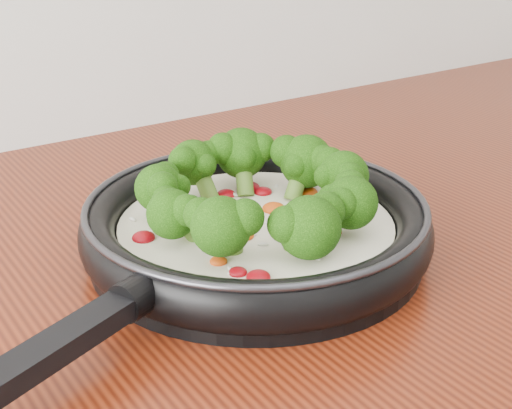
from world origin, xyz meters
TOP-DOWN VIEW (x-y plane):
  - skillet at (-0.14, 1.08)m, footprint 0.52×0.42m

SIDE VIEW (x-z plane):
  - skillet at x=-0.14m, z-range 0.89..0.98m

